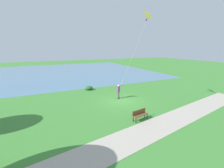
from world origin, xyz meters
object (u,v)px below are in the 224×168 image
person_kite_flyer (118,90)px  lakeside_shrub (89,88)px  flying_kite (143,16)px  park_bench_near_walkway (140,114)px

person_kite_flyer → lakeside_shrub: bearing=22.4°
flying_kite → lakeside_shrub: (7.83, 3.43, -8.70)m
person_kite_flyer → lakeside_shrub: 5.71m
flying_kite → lakeside_shrub: bearing=23.7°
person_kite_flyer → lakeside_shrub: size_ratio=1.57×
park_bench_near_walkway → lakeside_shrub: bearing=6.6°
flying_kite → park_bench_near_walkway: (-3.11, 2.17, -8.47)m
person_kite_flyer → park_bench_near_walkway: person_kite_flyer is taller
lakeside_shrub → flying_kite: bearing=-156.3°
park_bench_near_walkway → lakeside_shrub: 11.02m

